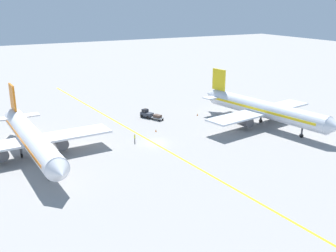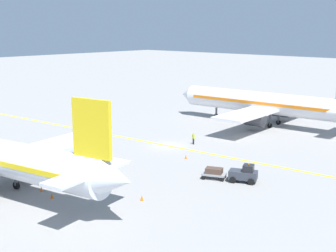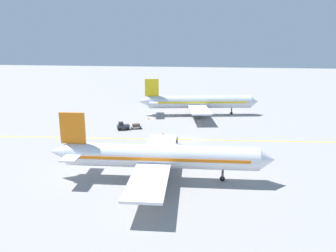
{
  "view_description": "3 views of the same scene",
  "coord_description": "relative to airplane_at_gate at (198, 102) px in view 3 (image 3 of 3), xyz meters",
  "views": [
    {
      "loc": [
        30.84,
        63.47,
        25.79
      ],
      "look_at": [
        -2.93,
        0.14,
        3.05
      ],
      "focal_mm": 42.0,
      "sensor_mm": 36.0,
      "label": 1
    },
    {
      "loc": [
        -47.44,
        -42.6,
        16.4
      ],
      "look_at": [
        2.66,
        2.4,
        2.11
      ],
      "focal_mm": 50.0,
      "sensor_mm": 36.0,
      "label": 2
    },
    {
      "loc": [
        69.48,
        5.27,
        21.5
      ],
      "look_at": [
        1.73,
        -4.18,
        3.45
      ],
      "focal_mm": 35.0,
      "sensor_mm": 36.0,
      "label": 3
    }
  ],
  "objects": [
    {
      "name": "traffic_cone_far_edge",
      "position": [
        22.24,
        -7.04,
        -3.43
      ],
      "size": [
        0.32,
        0.32,
        0.55
      ],
      "primitive_type": "cone",
      "color": "orange",
      "rests_on": "ground"
    },
    {
      "name": "traffic_cone_near_nose",
      "position": [
        8.18,
        -13.23,
        -3.43
      ],
      "size": [
        0.32,
        0.32,
        0.55
      ],
      "primitive_type": "cone",
      "color": "orange",
      "rests_on": "ground"
    },
    {
      "name": "apron_yellow_centreline",
      "position": [
        25.63,
        -0.96,
        -3.71
      ],
      "size": [
        9.8,
        119.66,
        0.01
      ],
      "primitive_type": "cube",
      "rotation": [
        0.0,
        0.0,
        0.08
      ],
      "color": "yellow",
      "rests_on": "ground"
    },
    {
      "name": "baggage_tug_dark",
      "position": [
        19.47,
        -17.49,
        -2.81
      ],
      "size": [
        2.66,
        3.35,
        2.11
      ],
      "color": "#333842",
      "rests_on": "ground"
    },
    {
      "name": "ground_plane",
      "position": [
        25.63,
        -0.96,
        -3.71
      ],
      "size": [
        400.0,
        400.0,
        0.0
      ],
      "primitive_type": "plane",
      "color": "gray"
    },
    {
      "name": "traffic_cone_mid_apron",
      "position": [
        2.74,
        -6.24,
        -3.43
      ],
      "size": [
        0.32,
        0.32,
        0.55
      ],
      "primitive_type": "cone",
      "color": "orange",
      "rests_on": "ground"
    },
    {
      "name": "airplane_adjacent_stand",
      "position": [
        47.42,
        -3.82,
        0.0
      ],
      "size": [
        28.24,
        35.52,
        10.6
      ],
      "color": "white",
      "rests_on": "ground"
    },
    {
      "name": "ground_crew_worker",
      "position": [
        28.75,
        -3.02,
        -2.8
      ],
      "size": [
        0.35,
        0.53,
        1.68
      ],
      "color": "#23232D",
      "rests_on": "ground"
    },
    {
      "name": "airplane_at_gate",
      "position": [
        0.0,
        0.0,
        0.0
      ],
      "size": [
        28.47,
        35.45,
        10.6
      ],
      "color": "silver",
      "rests_on": "ground"
    },
    {
      "name": "baggage_cart_trailing",
      "position": [
        18.16,
        -14.46,
        -2.95
      ],
      "size": [
        2.32,
        2.94,
        1.24
      ],
      "color": "gray",
      "rests_on": "ground"
    },
    {
      "name": "traffic_cone_by_wingtip",
      "position": [
        3.14,
        -3.81,
        -3.43
      ],
      "size": [
        0.32,
        0.32,
        0.55
      ],
      "primitive_type": "cone",
      "color": "orange",
      "rests_on": "ground"
    }
  ]
}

